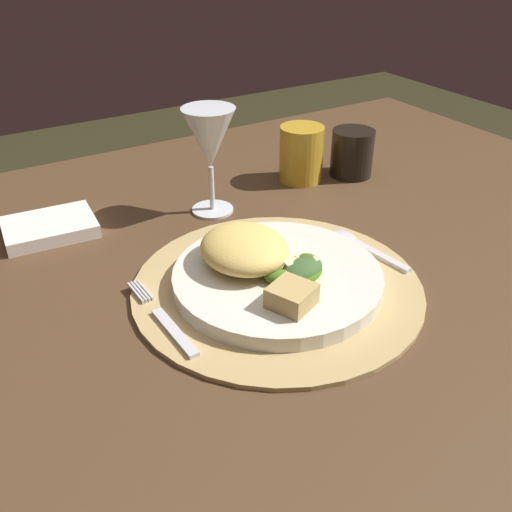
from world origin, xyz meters
TOP-DOWN VIEW (x-y plane):
  - dining_table at (0.00, 0.00)m, footprint 1.24×1.02m
  - placemat at (-0.07, -0.05)m, footprint 0.35×0.35m
  - dinner_plate at (-0.07, -0.05)m, footprint 0.25×0.25m
  - pasta_serving at (-0.10, -0.01)m, footprint 0.11×0.12m
  - salad_greens at (-0.06, -0.07)m, footprint 0.09×0.06m
  - bread_piece at (-0.10, -0.11)m, footprint 0.06×0.06m
  - fork at (-0.22, -0.04)m, footprint 0.02×0.16m
  - spoon at (0.07, -0.02)m, footprint 0.03×0.14m
  - napkin at (-0.28, 0.24)m, footprint 0.13×0.10m
  - wine_glass at (-0.04, 0.18)m, footprint 0.08×0.08m
  - amber_tumbler at (0.14, 0.21)m, footprint 0.07×0.07m
  - dark_tumbler at (0.23, 0.18)m, footprint 0.07×0.07m

SIDE VIEW (x-z plane):
  - dining_table at x=0.00m, z-range 0.24..0.98m
  - placemat at x=-0.07m, z-range 0.73..0.74m
  - spoon at x=0.07m, z-range 0.74..0.75m
  - fork at x=-0.22m, z-range 0.74..0.74m
  - napkin at x=-0.28m, z-range 0.73..0.75m
  - dinner_plate at x=-0.07m, z-range 0.74..0.76m
  - salad_greens at x=-0.06m, z-range 0.76..0.78m
  - bread_piece at x=-0.10m, z-range 0.76..0.78m
  - dark_tumbler at x=0.23m, z-range 0.73..0.81m
  - pasta_serving at x=-0.10m, z-range 0.76..0.80m
  - amber_tumbler at x=0.14m, z-range 0.73..0.83m
  - wine_glass at x=-0.04m, z-range 0.77..0.93m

